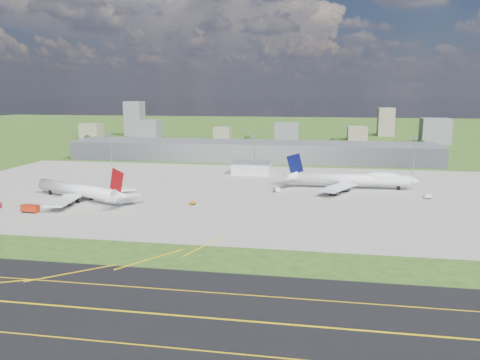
% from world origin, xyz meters
% --- Properties ---
extents(ground, '(1400.00, 1400.00, 0.00)m').
position_xyz_m(ground, '(0.00, 150.00, 0.00)').
color(ground, '#2C5119').
rests_on(ground, ground).
extents(taxiway, '(1400.00, 60.00, 0.06)m').
position_xyz_m(taxiway, '(0.00, -110.00, 0.03)').
color(taxiway, black).
rests_on(taxiway, ground).
extents(apron, '(360.00, 190.00, 0.08)m').
position_xyz_m(apron, '(10.00, 40.00, 0.04)').
color(apron, gray).
rests_on(apron, ground).
extents(terminal, '(300.00, 42.00, 15.00)m').
position_xyz_m(terminal, '(0.00, 165.00, 7.50)').
color(terminal, slate).
rests_on(terminal, ground).
extents(ops_building, '(26.00, 16.00, 8.00)m').
position_xyz_m(ops_building, '(10.00, 100.00, 4.00)').
color(ops_building, silver).
rests_on(ops_building, ground).
extents(mast_west, '(3.50, 2.00, 25.90)m').
position_xyz_m(mast_west, '(-100.00, 115.00, 17.71)').
color(mast_west, gray).
rests_on(mast_west, ground).
extents(mast_center, '(3.50, 2.00, 25.90)m').
position_xyz_m(mast_center, '(10.00, 115.00, 17.71)').
color(mast_center, gray).
rests_on(mast_center, ground).
extents(mast_east, '(3.50, 2.00, 25.90)m').
position_xyz_m(mast_east, '(120.00, 115.00, 17.71)').
color(mast_east, gray).
rests_on(mast_east, ground).
extents(airliner_red_twin, '(68.06, 51.33, 19.72)m').
position_xyz_m(airliner_red_twin, '(-66.71, 5.21, 5.25)').
color(airliner_red_twin, white).
rests_on(airliner_red_twin, ground).
extents(airliner_blue_quad, '(78.29, 61.51, 20.47)m').
position_xyz_m(airliner_blue_quad, '(75.92, 59.66, 5.69)').
color(airliner_blue_quad, white).
rests_on(airliner_blue_quad, ground).
extents(fire_truck, '(8.57, 3.77, 3.70)m').
position_xyz_m(fire_truck, '(-77.86, -21.88, 1.84)').
color(fire_truck, '#A7230B').
rests_on(fire_truck, ground).
extents(tug_yellow, '(3.37, 3.54, 1.60)m').
position_xyz_m(tug_yellow, '(-6.42, 5.81, 0.85)').
color(tug_yellow, '#BC6D0B').
rests_on(tug_yellow, ground).
extents(van_white_near, '(4.49, 6.06, 2.79)m').
position_xyz_m(van_white_near, '(32.65, 43.69, 1.40)').
color(van_white_near, white).
rests_on(van_white_near, ground).
extents(van_white_far, '(4.80, 3.98, 2.29)m').
position_xyz_m(van_white_far, '(113.52, 39.68, 1.17)').
color(van_white_far, silver).
rests_on(van_white_far, ground).
extents(bldg_far_w, '(24.00, 20.00, 18.00)m').
position_xyz_m(bldg_far_w, '(-220.00, 320.00, 9.00)').
color(bldg_far_w, gray).
rests_on(bldg_far_w, ground).
extents(bldg_w, '(28.00, 22.00, 24.00)m').
position_xyz_m(bldg_w, '(-140.00, 300.00, 12.00)').
color(bldg_w, slate).
rests_on(bldg_w, ground).
extents(bldg_cw, '(20.00, 18.00, 14.00)m').
position_xyz_m(bldg_cw, '(-60.00, 340.00, 7.00)').
color(bldg_cw, gray).
rests_on(bldg_cw, ground).
extents(bldg_c, '(26.00, 20.00, 22.00)m').
position_xyz_m(bldg_c, '(20.00, 310.00, 11.00)').
color(bldg_c, slate).
rests_on(bldg_c, ground).
extents(bldg_ce, '(22.00, 24.00, 16.00)m').
position_xyz_m(bldg_ce, '(100.00, 350.00, 8.00)').
color(bldg_ce, gray).
rests_on(bldg_ce, ground).
extents(bldg_e, '(30.00, 22.00, 28.00)m').
position_xyz_m(bldg_e, '(180.00, 320.00, 14.00)').
color(bldg_e, slate).
rests_on(bldg_e, ground).
extents(bldg_tall_w, '(22.00, 20.00, 44.00)m').
position_xyz_m(bldg_tall_w, '(-180.00, 360.00, 22.00)').
color(bldg_tall_w, slate).
rests_on(bldg_tall_w, ground).
extents(bldg_tall_e, '(20.00, 18.00, 36.00)m').
position_xyz_m(bldg_tall_e, '(140.00, 410.00, 18.00)').
color(bldg_tall_e, gray).
rests_on(bldg_tall_e, ground).
extents(tree_far_w, '(7.20, 7.20, 8.80)m').
position_xyz_m(tree_far_w, '(-200.00, 270.00, 5.18)').
color(tree_far_w, '#382314').
rests_on(tree_far_w, ground).
extents(tree_w, '(6.75, 6.75, 8.25)m').
position_xyz_m(tree_w, '(-110.00, 265.00, 4.86)').
color(tree_w, '#382314').
rests_on(tree_w, ground).
extents(tree_c, '(8.10, 8.10, 9.90)m').
position_xyz_m(tree_c, '(-20.00, 280.00, 5.84)').
color(tree_c, '#382314').
rests_on(tree_c, ground).
extents(tree_e, '(7.65, 7.65, 9.35)m').
position_xyz_m(tree_e, '(70.00, 275.00, 5.51)').
color(tree_e, '#382314').
rests_on(tree_e, ground).
extents(tree_far_e, '(6.30, 6.30, 7.70)m').
position_xyz_m(tree_far_e, '(160.00, 285.00, 4.53)').
color(tree_far_e, '#382314').
rests_on(tree_far_e, ground).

